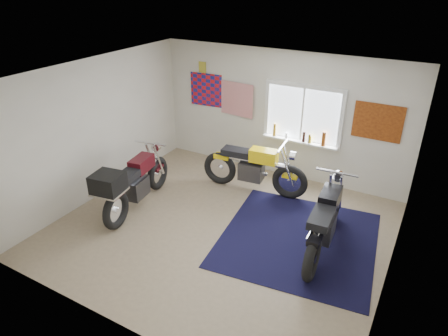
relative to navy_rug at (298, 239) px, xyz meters
The scene contains 10 objects.
ground 1.34m from the navy_rug, 164.44° to the right, with size 5.50×5.50×0.00m, color #9E896B.
room_shell 2.11m from the navy_rug, 164.44° to the right, with size 5.50×5.50×5.50m.
navy_rug is the anchor object (origin of this frame).
window_assembly 2.63m from the navy_rug, 110.58° to the left, with size 1.66×0.17×1.26m.
oil_bottles 2.38m from the navy_rug, 108.76° to the left, with size 1.15×0.09×0.30m.
flag_display 4.39m from the navy_rug, 146.40° to the left, with size 1.60×0.10×1.17m.
triumph_poster 2.70m from the navy_rug, 72.75° to the left, with size 0.90×0.03×0.70m, color #A54C14.
yellow_triumph 1.87m from the navy_rug, 140.91° to the left, with size 2.23×0.67×1.12m.
black_chrome_bike 0.65m from the navy_rug, ahead, with size 0.69×2.25×1.15m.
maroon_tourer 3.14m from the navy_rug, 167.70° to the right, with size 0.83×2.20×1.12m.
Camera 1 is at (2.89, -5.06, 4.13)m, focal length 32.00 mm.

